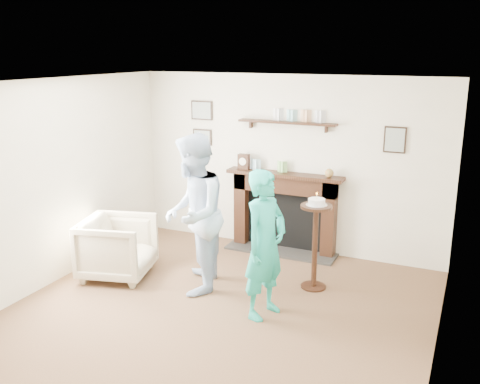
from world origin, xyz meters
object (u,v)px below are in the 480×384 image
object	(u,v)px
woman	(264,314)
pedestal_table	(315,230)
man	(195,289)
armchair	(119,275)

from	to	relation	value
woman	pedestal_table	distance (m)	1.19
man	pedestal_table	size ratio (longest dim) A/B	1.58
armchair	pedestal_table	distance (m)	2.59
woman	pedestal_table	bearing A→B (deg)	-3.10
man	pedestal_table	bearing A→B (deg)	95.18
armchair	woman	xyz separation A→B (m)	(2.09, -0.20, 0.00)
armchair	pedestal_table	size ratio (longest dim) A/B	0.71
pedestal_table	armchair	bearing A→B (deg)	-163.92
woman	armchair	bearing A→B (deg)	100.14
man	pedestal_table	distance (m)	1.63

